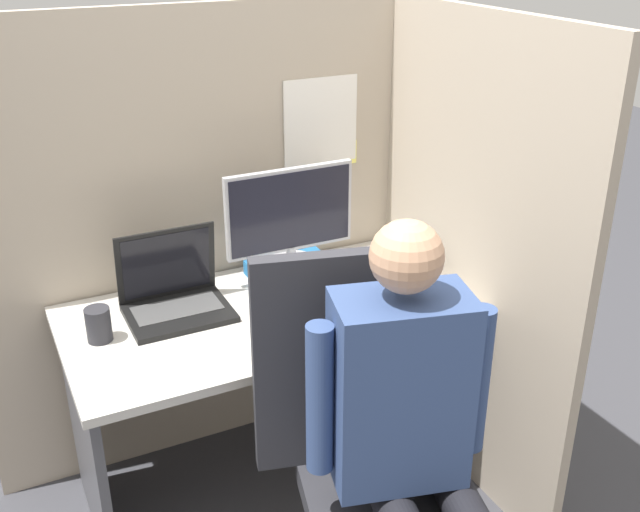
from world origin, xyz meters
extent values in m
cube|color=tan|center=(0.00, 0.73, 0.85)|extent=(1.85, 0.04, 1.70)
cube|color=white|center=(0.38, 0.71, 1.26)|extent=(0.30, 0.01, 0.32)
cube|color=#F4EA66|center=(0.49, 0.71, 1.13)|extent=(0.09, 0.01, 0.09)
cube|color=tan|center=(0.70, 0.28, 0.85)|extent=(0.04, 1.35, 1.70)
cube|color=beige|center=(0.00, 0.35, 0.72)|extent=(1.35, 0.71, 0.03)
cube|color=#4C4C51|center=(-0.64, 0.35, 0.35)|extent=(0.03, 0.60, 0.70)
cube|color=#4C4C51|center=(0.64, 0.35, 0.35)|extent=(0.03, 0.60, 0.70)
cube|color=#236BAD|center=(0.18, 0.55, 0.76)|extent=(0.30, 0.20, 0.05)
cylinder|color=#B2B2B7|center=(0.18, 0.55, 0.79)|extent=(0.19, 0.19, 0.01)
cylinder|color=#B2B2B7|center=(0.18, 0.55, 0.83)|extent=(0.04, 0.04, 0.06)
cube|color=#B2B2B7|center=(0.18, 0.55, 1.00)|extent=(0.48, 0.02, 0.31)
cube|color=black|center=(0.18, 0.54, 1.00)|extent=(0.46, 0.00, 0.28)
cube|color=black|center=(-0.28, 0.44, 0.74)|extent=(0.34, 0.26, 0.02)
cube|color=#424242|center=(-0.28, 0.46, 0.76)|extent=(0.29, 0.14, 0.00)
cube|color=black|center=(-0.28, 0.55, 0.88)|extent=(0.34, 0.04, 0.26)
cube|color=black|center=(-0.28, 0.55, 0.88)|extent=(0.30, 0.03, 0.23)
ellipsoid|color=gray|center=(-0.03, 0.21, 0.75)|extent=(0.07, 0.04, 0.04)
cube|color=black|center=(0.58, 0.32, 0.76)|extent=(0.04, 0.14, 0.05)
cone|color=orange|center=(-0.06, 0.07, 0.76)|extent=(0.04, 0.11, 0.04)
cylinder|color=green|center=(-0.06, 0.14, 0.76)|extent=(0.02, 0.02, 0.02)
cube|color=#2D2D33|center=(-0.02, -0.16, 0.83)|extent=(0.44, 0.16, 0.66)
cylinder|color=black|center=(0.17, -0.56, 0.55)|extent=(0.19, 0.36, 0.11)
cube|color=#334775|center=(0.05, -0.41, 0.87)|extent=(0.38, 0.28, 0.52)
sphere|color=tan|center=(0.05, -0.41, 1.24)|extent=(0.18, 0.18, 0.18)
cylinder|color=#334775|center=(-0.15, -0.36, 0.87)|extent=(0.07, 0.07, 0.42)
cylinder|color=#334775|center=(0.25, -0.46, 0.87)|extent=(0.07, 0.07, 0.42)
cylinder|color=#28282D|center=(-0.55, 0.40, 0.79)|extent=(0.08, 0.08, 0.11)
camera|label=1|loc=(-0.82, -1.73, 1.96)|focal=42.00mm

